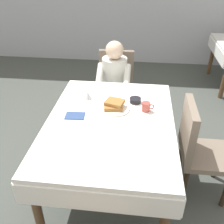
% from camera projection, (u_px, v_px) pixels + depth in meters
% --- Properties ---
extents(ground_plane, '(14.00, 14.00, 0.00)m').
position_uv_depth(ground_plane, '(110.00, 180.00, 2.63)').
color(ground_plane, '#474C47').
extents(dining_table_main, '(1.12, 1.52, 0.74)m').
position_uv_depth(dining_table_main, '(110.00, 129.00, 2.29)').
color(dining_table_main, white).
rests_on(dining_table_main, ground).
extents(chair_diner, '(0.44, 0.45, 0.93)m').
position_uv_depth(chair_diner, '(115.00, 83.00, 3.34)').
color(chair_diner, '#7A6B5B').
rests_on(chair_diner, ground).
extents(diner_person, '(0.40, 0.43, 1.12)m').
position_uv_depth(diner_person, '(114.00, 78.00, 3.14)').
color(diner_person, silver).
rests_on(diner_person, ground).
extents(chair_right_side, '(0.45, 0.44, 0.93)m').
position_uv_depth(chair_right_side, '(197.00, 146.00, 2.28)').
color(chair_right_side, '#7A6B5B').
rests_on(chair_right_side, ground).
extents(plate_breakfast, '(0.28, 0.28, 0.02)m').
position_uv_depth(plate_breakfast, '(115.00, 108.00, 2.39)').
color(plate_breakfast, white).
rests_on(plate_breakfast, dining_table_main).
extents(breakfast_stack, '(0.20, 0.18, 0.06)m').
position_uv_depth(breakfast_stack, '(114.00, 104.00, 2.37)').
color(breakfast_stack, '#A36B33').
rests_on(breakfast_stack, plate_breakfast).
extents(cup_coffee, '(0.11, 0.08, 0.08)m').
position_uv_depth(cup_coffee, '(146.00, 107.00, 2.35)').
color(cup_coffee, '#B24C42').
rests_on(cup_coffee, dining_table_main).
extents(bowl_butter, '(0.11, 0.11, 0.04)m').
position_uv_depth(bowl_butter, '(135.00, 100.00, 2.49)').
color(bowl_butter, black).
rests_on(bowl_butter, dining_table_main).
extents(syrup_pitcher, '(0.08, 0.08, 0.07)m').
position_uv_depth(syrup_pitcher, '(88.00, 96.00, 2.54)').
color(syrup_pitcher, silver).
rests_on(syrup_pitcher, dining_table_main).
extents(fork_left_of_plate, '(0.02, 0.18, 0.00)m').
position_uv_depth(fork_left_of_plate, '(94.00, 109.00, 2.40)').
color(fork_left_of_plate, silver).
rests_on(fork_left_of_plate, dining_table_main).
extents(knife_right_of_plate, '(0.03, 0.20, 0.00)m').
position_uv_depth(knife_right_of_plate, '(135.00, 111.00, 2.36)').
color(knife_right_of_plate, silver).
rests_on(knife_right_of_plate, dining_table_main).
extents(spoon_near_edge, '(0.15, 0.04, 0.00)m').
position_uv_depth(spoon_near_edge, '(106.00, 130.00, 2.11)').
color(spoon_near_edge, silver).
rests_on(spoon_near_edge, dining_table_main).
extents(napkin_folded, '(0.18, 0.13, 0.01)m').
position_uv_depth(napkin_folded, '(75.00, 116.00, 2.29)').
color(napkin_folded, '#334C7F').
rests_on(napkin_folded, dining_table_main).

